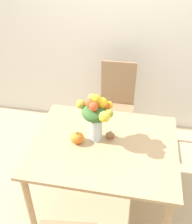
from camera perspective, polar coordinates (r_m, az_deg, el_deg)
The scene contains 7 objects.
ground_plane at distance 2.79m, azimuth 1.48°, elevation -17.90°, with size 12.00×12.00×0.00m, color tan.
wall_back at distance 3.13m, azimuth 6.15°, elevation 18.78°, with size 8.00×0.06×2.70m.
dining_table at distance 2.32m, azimuth 1.72°, elevation -8.61°, with size 1.24×0.99×0.72m.
flower_vase at distance 2.14m, azimuth 0.10°, elevation -0.45°, with size 0.32×0.30×0.45m.
pumpkin at distance 2.25m, azimuth -4.10°, elevation -5.57°, with size 0.12×0.12×0.11m.
turkey_figurine at distance 2.30m, azimuth 3.14°, elevation -4.84°, with size 0.08×0.11×0.07m.
dining_chair_near_window at distance 3.09m, azimuth 4.36°, elevation 1.50°, with size 0.43×0.43×1.02m.
Camera 1 is at (0.24, -1.64, 2.25)m, focal length 42.00 mm.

